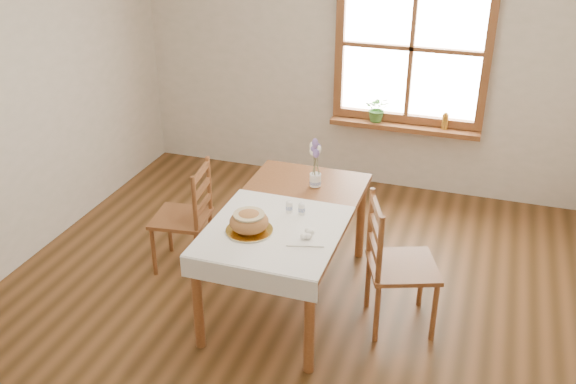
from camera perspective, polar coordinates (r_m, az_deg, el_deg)
name	(u,v)px	position (r m, az deg, el deg)	size (l,w,h in m)	color
ground	(275,319)	(4.80, -1.16, -11.19)	(5.00, 5.00, 0.00)	brown
room_walls	(273,96)	(3.98, -1.38, 8.54)	(4.60, 5.10, 2.65)	silver
window	(412,48)	(6.26, 10.96, 12.44)	(1.46, 0.08, 1.46)	brown
window_sill	(404,127)	(6.42, 10.28, 5.72)	(1.46, 0.20, 0.05)	brown
dining_table	(288,221)	(4.67, 0.00, -2.57)	(0.90, 1.60, 0.75)	brown
table_linen	(274,230)	(4.37, -1.27, -3.40)	(0.91, 0.99, 0.01)	white
chair_left	(181,216)	(5.23, -9.51, -2.15)	(0.43, 0.45, 0.91)	brown
chair_right	(403,265)	(4.55, 10.18, -6.37)	(0.46, 0.49, 0.99)	brown
bread_plate	(249,231)	(4.35, -3.46, -3.44)	(0.31, 0.31, 0.02)	white
bread_loaf	(249,220)	(4.31, -3.49, -2.50)	(0.27, 0.27, 0.15)	#B16A3E
egg_napkin	(306,238)	(4.26, 1.58, -4.11)	(0.25, 0.21, 0.01)	white
eggs	(306,235)	(4.25, 1.58, -3.80)	(0.19, 0.17, 0.04)	white
salt_shaker	(289,207)	(4.56, 0.11, -1.30)	(0.05, 0.05, 0.09)	white
pepper_shaker	(302,208)	(4.54, 1.23, -1.46)	(0.05, 0.05, 0.09)	white
flower_vase	(315,181)	(4.96, 2.44, 1.01)	(0.09, 0.09, 0.10)	white
lavender_bouquet	(316,157)	(4.87, 2.49, 3.11)	(0.16, 0.16, 0.30)	#695291
potted_plant	(377,112)	(6.42, 7.95, 7.10)	(0.24, 0.26, 0.20)	#407830
amber_bottle	(445,121)	(6.35, 13.79, 6.18)	(0.06, 0.06, 0.17)	#AF7520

